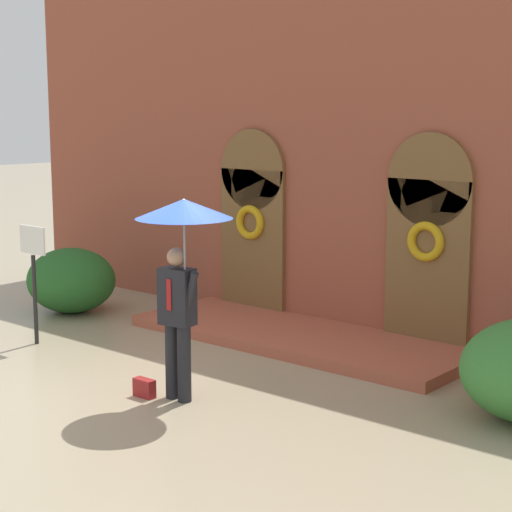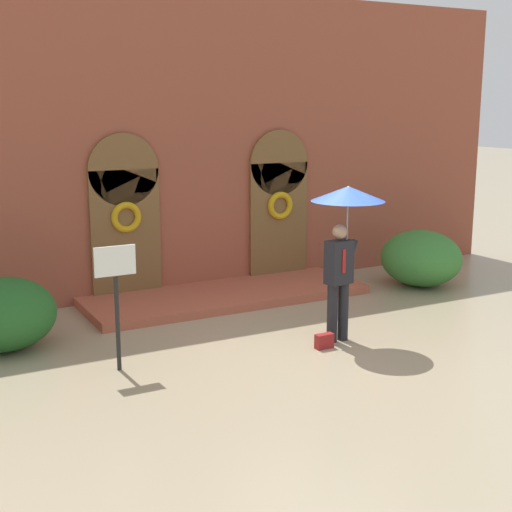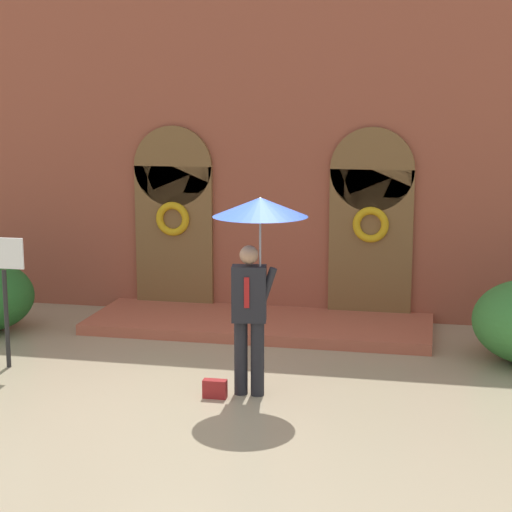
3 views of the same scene
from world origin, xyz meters
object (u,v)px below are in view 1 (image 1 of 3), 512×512
object	(u,v)px
person_with_umbrella	(182,238)
sign_post	(33,265)
shrub_left	(71,280)
handbag	(144,388)

from	to	relation	value
person_with_umbrella	sign_post	xyz separation A→B (m)	(-3.41, 0.38, -0.75)
person_with_umbrella	shrub_left	xyz separation A→B (m)	(-4.64, 1.97, -1.37)
person_with_umbrella	handbag	distance (m)	1.87
sign_post	shrub_left	xyz separation A→B (m)	(-1.23, 1.58, -0.62)
handbag	shrub_left	distance (m)	4.72
person_with_umbrella	sign_post	size ratio (longest dim) A/B	1.37
person_with_umbrella	handbag	size ratio (longest dim) A/B	8.44
handbag	shrub_left	xyz separation A→B (m)	(-4.18, 2.17, 0.43)
handbag	sign_post	bearing A→B (deg)	167.89
handbag	shrub_left	size ratio (longest dim) A/B	0.18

